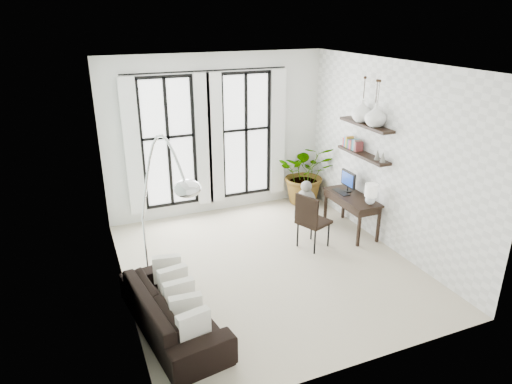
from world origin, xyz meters
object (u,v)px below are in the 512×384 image
desk (354,199)px  arc_lamp (161,176)px  buddha (306,203)px  desk_chair (311,218)px  sofa (173,310)px  plant (306,173)px

desk → arc_lamp: 3.94m
desk → buddha: size_ratio=1.53×
desk_chair → buddha: (0.53, 1.14, -0.24)m
desk_chair → sofa: bearing=-177.1°
sofa → arc_lamp: size_ratio=0.83×
arc_lamp → desk_chair: bearing=13.6°
sofa → desk_chair: size_ratio=2.03×
buddha → desk: bearing=-61.1°
sofa → arc_lamp: (0.10, 0.64, 1.62)m
buddha → sofa: bearing=-143.5°
sofa → desk_chair: (2.72, 1.27, 0.28)m
plant → arc_lamp: bearing=-144.6°
plant → buddha: size_ratio=1.68×
desk_chair → buddha: size_ratio=1.26×
sofa → buddha: 4.04m
arc_lamp → buddha: bearing=29.3°
plant → desk: size_ratio=1.10×
plant → desk: (0.09, -1.66, 0.01)m
desk → plant: bearing=93.0°
desk_chair → buddha: bearing=42.9°
desk → desk_chair: size_ratio=1.21×
desk → arc_lamp: size_ratio=0.49×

